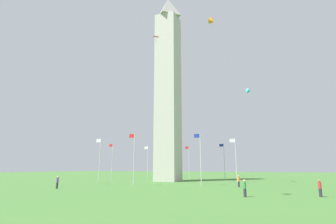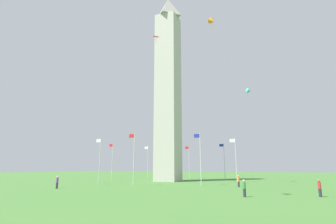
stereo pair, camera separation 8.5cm
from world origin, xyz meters
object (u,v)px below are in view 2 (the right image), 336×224
object	(u,v)px
flagpole_sw	(224,160)
flagpole_s	(236,158)
person_purple_shirt	(57,182)
flagpole_nw	(148,161)
flagpole_ne	(100,158)
person_green_shirt	(244,188)
flagpole_w	(189,161)
kite_cyan_delta	(247,91)
flagpole_n	(112,160)
flagpole_se	(200,156)
obelisk_monument	(168,83)
kite_red_diamond	(156,37)
flagpole_e	(134,156)
person_red_shirt	(320,188)
kite_orange_delta	(212,21)
person_orange_shirt	(238,181)

from	to	relation	value
flagpole_sw	flagpole_s	bearing A→B (deg)	112.50
person_purple_shirt	flagpole_nw	bearing A→B (deg)	24.19
flagpole_ne	person_green_shirt	world-z (taller)	flagpole_ne
flagpole_w	person_purple_shirt	xyz separation A→B (m)	(6.47, 38.51, -3.82)
person_green_shirt	kite_cyan_delta	size ratio (longest dim) A/B	0.90
flagpole_n	flagpole_se	world-z (taller)	same
obelisk_monument	kite_cyan_delta	distance (m)	17.84
flagpole_s	kite_red_diamond	bearing A→B (deg)	29.66
flagpole_e	flagpole_se	world-z (taller)	same
person_green_shirt	kite_cyan_delta	world-z (taller)	kite_cyan_delta
flagpole_ne	kite_cyan_delta	size ratio (longest dim) A/B	4.57
person_red_shirt	kite_red_diamond	world-z (taller)	kite_red_diamond
flagpole_se	kite_orange_delta	distance (m)	27.94
flagpole_se	flagpole_w	xyz separation A→B (m)	(10.22, -24.66, 0.00)
flagpole_se	person_green_shirt	bearing A→B (deg)	120.75
flagpole_sw	flagpole_w	distance (m)	11.06
obelisk_monument	flagpole_sw	xyz separation A→B (m)	(-10.16, -10.22, -17.30)
person_green_shirt	kite_cyan_delta	bearing A→B (deg)	-50.71
flagpole_sw	person_orange_shirt	bearing A→B (deg)	105.94
person_purple_shirt	person_orange_shirt	distance (m)	26.17
flagpole_nw	person_purple_shirt	bearing A→B (deg)	96.23
person_green_shirt	kite_red_diamond	xyz separation A→B (m)	(18.09, -16.76, 28.74)
person_red_shirt	kite_cyan_delta	xyz separation A→B (m)	(8.27, -21.42, 17.03)
person_purple_shirt	person_red_shirt	size ratio (longest dim) A/B	1.02
flagpole_nw	person_purple_shirt	xyz separation A→B (m)	(-3.74, 34.28, -3.82)
flagpole_n	person_purple_shirt	xyz separation A→B (m)	(-7.97, 24.06, -3.82)
flagpole_se	person_purple_shirt	bearing A→B (deg)	39.68
flagpole_e	flagpole_sw	distance (m)	26.70
kite_cyan_delta	kite_red_diamond	xyz separation A→B (m)	(16.73, 7.69, 11.71)
flagpole_s	kite_red_diamond	world-z (taller)	kite_red_diamond
obelisk_monument	person_purple_shirt	bearing A→B (deg)	74.82
flagpole_sw	kite_red_diamond	distance (m)	32.20
kite_orange_delta	kite_red_diamond	distance (m)	11.92
flagpole_n	flagpole_w	xyz separation A→B (m)	(-14.45, -14.45, 0.00)
flagpole_se	flagpole_sw	xyz separation A→B (m)	(0.00, -20.43, 0.00)
flagpole_nw	kite_cyan_delta	xyz separation A→B (m)	(-27.63, 10.36, 13.19)
obelisk_monument	kite_cyan_delta	size ratio (longest dim) A/B	23.43
kite_cyan_delta	kite_red_diamond	distance (m)	21.83
flagpole_e	flagpole_s	size ratio (longest dim) A/B	1.00
obelisk_monument	flagpole_nw	size ratio (longest dim) A/B	5.13
flagpole_w	person_purple_shirt	bearing A→B (deg)	80.46
flagpole_w	person_red_shirt	xyz separation A→B (m)	(-25.69, 36.02, -3.84)
flagpole_ne	kite_cyan_delta	xyz separation A→B (m)	(-27.63, -10.07, 13.19)
flagpole_n	flagpole_ne	bearing A→B (deg)	112.50
obelisk_monument	flagpole_w	distance (m)	22.54
person_green_shirt	obelisk_monument	bearing A→B (deg)	-16.62
flagpole_nw	flagpole_e	bearing A→B (deg)	112.50
flagpole_w	person_red_shirt	distance (m)	44.41
flagpole_w	flagpole_s	bearing A→B (deg)	135.00
person_orange_shirt	kite_orange_delta	bearing A→B (deg)	-15.66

